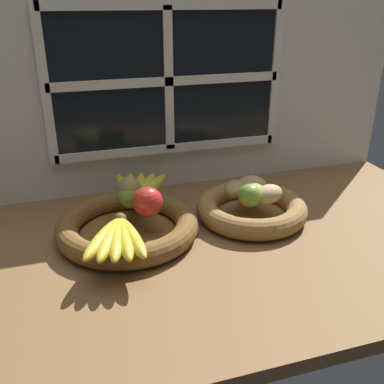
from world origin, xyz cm
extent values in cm
cube|color=brown|center=(0.00, 0.00, -1.50)|extent=(140.00, 90.00, 3.00)
cube|color=silver|center=(0.00, 30.00, 27.50)|extent=(140.00, 3.00, 55.00)
cube|color=black|center=(0.00, 28.10, 31.00)|extent=(64.00, 0.80, 38.00)
cube|color=white|center=(0.00, 27.50, 31.00)|extent=(2.40, 1.20, 38.00)
cube|color=white|center=(0.00, 27.50, 31.00)|extent=(64.00, 1.20, 2.40)
cube|color=white|center=(-32.00, 27.50, 31.00)|extent=(2.40, 1.20, 40.40)
cube|color=white|center=(32.00, 27.50, 31.00)|extent=(2.40, 1.20, 40.40)
cube|color=white|center=(0.00, 27.50, 50.00)|extent=(64.00, 1.20, 2.40)
cube|color=white|center=(0.00, 27.50, 12.00)|extent=(64.00, 1.20, 2.40)
cylinder|color=brown|center=(-17.18, 1.81, 0.50)|extent=(23.02, 23.02, 1.00)
torus|color=brown|center=(-17.18, 1.81, 2.65)|extent=(33.38, 33.38, 5.30)
cylinder|color=olive|center=(14.54, 1.81, 0.50)|extent=(18.69, 18.69, 1.00)
torus|color=olive|center=(14.54, 1.81, 2.65)|extent=(28.09, 28.09, 5.30)
sphere|color=red|center=(-12.37, 0.51, 8.83)|extent=(7.06, 7.06, 7.06)
sphere|color=#7AA338|center=(-15.22, 6.16, 8.64)|extent=(6.67, 6.67, 6.67)
ellipsoid|color=olive|center=(-15.55, 6.32, 9.23)|extent=(8.20, 8.26, 7.86)
ellipsoid|color=yellow|center=(-23.81, -9.80, 6.90)|extent=(11.78, 16.47, 3.19)
ellipsoid|color=yellow|center=(-22.52, -10.45, 6.90)|extent=(9.43, 17.29, 3.19)
ellipsoid|color=yellow|center=(-21.14, -10.88, 6.90)|extent=(6.82, 17.64, 3.19)
ellipsoid|color=yellow|center=(-19.70, -11.07, 6.90)|extent=(4.02, 17.49, 3.19)
ellipsoid|color=yellow|center=(-18.25, -11.02, 6.90)|extent=(5.24, 17.61, 3.19)
sphere|color=brown|center=(-19.29, -2.40, 6.90)|extent=(2.87, 2.87, 2.87)
ellipsoid|color=yellow|center=(-8.84, 12.89, 6.73)|extent=(13.37, 16.82, 2.86)
ellipsoid|color=yellow|center=(-10.27, 13.75, 6.73)|extent=(10.78, 18.11, 2.86)
ellipsoid|color=yellow|center=(-11.83, 14.34, 6.73)|extent=(7.85, 18.82, 2.86)
ellipsoid|color=yellow|center=(-13.46, 14.65, 6.73)|extent=(4.67, 18.94, 2.86)
ellipsoid|color=yellow|center=(-15.13, 14.66, 6.73)|extent=(4.37, 18.92, 2.86)
sphere|color=brown|center=(-14.37, 5.32, 6.73)|extent=(2.58, 2.58, 2.58)
ellipsoid|color=tan|center=(17.50, -1.15, 7.56)|extent=(8.99, 7.50, 4.51)
ellipsoid|color=tan|center=(16.39, 5.88, 7.47)|extent=(9.19, 8.88, 4.33)
ellipsoid|color=#A38451|center=(11.21, 4.40, 7.40)|extent=(9.23, 9.19, 4.20)
ellipsoid|color=tan|center=(14.54, 1.81, 7.50)|extent=(6.20, 8.21, 4.38)
sphere|color=#6B9E33|center=(12.15, -1.78, 8.13)|extent=(5.66, 5.66, 5.66)
cone|color=red|center=(16.51, 1.20, 6.33)|extent=(13.13, 7.56, 2.06)
camera|label=1|loc=(-29.47, -89.19, 51.90)|focal=40.96mm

